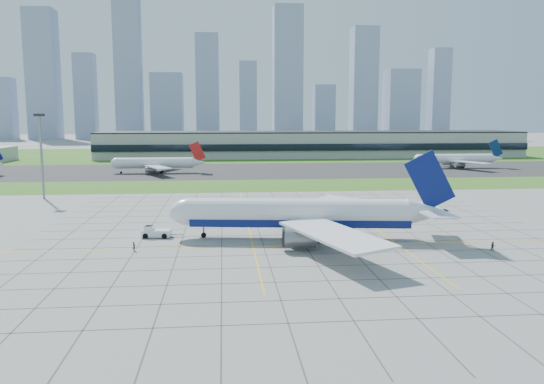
% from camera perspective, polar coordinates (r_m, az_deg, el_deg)
% --- Properties ---
extents(ground, '(1400.00, 1400.00, 0.00)m').
position_cam_1_polar(ground, '(104.31, 3.43, -5.55)').
color(ground, gray).
rests_on(ground, ground).
extents(grass_median, '(700.00, 35.00, 0.04)m').
position_cam_1_polar(grass_median, '(192.40, -0.63, 0.73)').
color(grass_median, '#37661D').
rests_on(grass_median, ground).
extents(asphalt_taxiway, '(700.00, 75.00, 0.04)m').
position_cam_1_polar(asphalt_taxiway, '(246.91, -1.67, 2.35)').
color(asphalt_taxiway, '#383838').
rests_on(asphalt_taxiway, ground).
extents(grass_far, '(700.00, 145.00, 0.04)m').
position_cam_1_polar(grass_far, '(356.38, -2.80, 4.09)').
color(grass_far, '#37661D').
rests_on(grass_far, ground).
extents(apron_markings, '(120.00, 130.00, 0.03)m').
position_cam_1_polar(apron_markings, '(115.06, 2.80, -4.25)').
color(apron_markings, '#474744').
rests_on(apron_markings, ground).
extents(terminal, '(260.00, 43.00, 15.80)m').
position_cam_1_polar(terminal, '(335.12, 4.26, 5.17)').
color(terminal, '#B7B7B2').
rests_on(terminal, ground).
extents(light_mast, '(2.50, 2.50, 25.60)m').
position_cam_1_polar(light_mast, '(174.14, -23.60, 4.63)').
color(light_mast, gray).
rests_on(light_mast, ground).
extents(city_skyline, '(523.00, 32.40, 160.00)m').
position_cam_1_polar(city_skyline, '(621.20, -4.76, 11.20)').
color(city_skyline, '#909FBD').
rests_on(city_skyline, ground).
extents(airliner, '(57.56, 57.98, 18.16)m').
position_cam_1_polar(airliner, '(107.54, 3.18, -2.43)').
color(airliner, white).
rests_on(airliner, ground).
extents(pushback_tug, '(8.66, 3.63, 2.38)m').
position_cam_1_polar(pushback_tug, '(111.96, -12.47, -4.23)').
color(pushback_tug, white).
rests_on(pushback_tug, ground).
extents(crew_near, '(0.60, 0.73, 1.71)m').
position_cam_1_polar(crew_near, '(101.45, -14.62, -5.70)').
color(crew_near, black).
rests_on(crew_near, ground).
extents(crew_far, '(0.95, 0.79, 1.80)m').
position_cam_1_polar(crew_far, '(106.17, 22.68, -5.43)').
color(crew_far, black).
rests_on(crew_far, ground).
extents(distant_jet_1, '(39.08, 42.66, 14.08)m').
position_cam_1_polar(distant_jet_1, '(240.00, -12.33, 3.07)').
color(distant_jet_1, white).
rests_on(distant_jet_1, ground).
extents(distant_jet_2, '(42.34, 42.66, 14.08)m').
position_cam_1_polar(distant_jet_2, '(273.33, 19.21, 3.39)').
color(distant_jet_2, white).
rests_on(distant_jet_2, ground).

